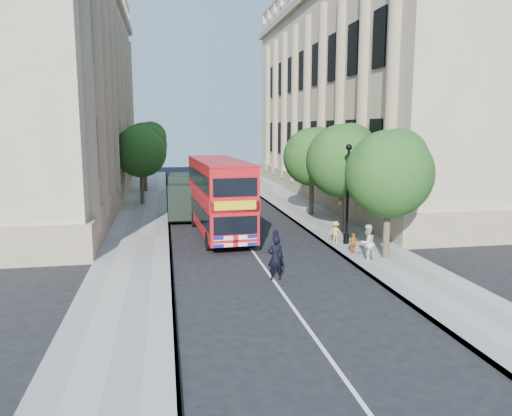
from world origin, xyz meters
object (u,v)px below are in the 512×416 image
box_van (185,198)px  police_constable (276,258)px  lamp_post (347,198)px  woman_pedestrian (367,243)px  double_decker_bus (219,195)px

box_van → police_constable: box_van is taller
lamp_post → police_constable: (-4.90, -5.00, -1.61)m
police_constable → woman_pedestrian: size_ratio=1.08×
box_van → woman_pedestrian: (7.63, -12.68, -0.48)m
double_decker_bus → police_constable: double_decker_bus is taller
woman_pedestrian → box_van: bearing=-81.7°
double_decker_bus → police_constable: size_ratio=5.17×
woman_pedestrian → lamp_post: bearing=-117.4°
box_van → woman_pedestrian: size_ratio=3.13×
box_van → woman_pedestrian: box_van is taller
lamp_post → double_decker_bus: bearing=149.8°
double_decker_bus → box_van: bearing=103.2°
police_constable → lamp_post: bearing=-130.6°
lamp_post → police_constable: size_ratio=2.86×
lamp_post → police_constable: lamp_post is taller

